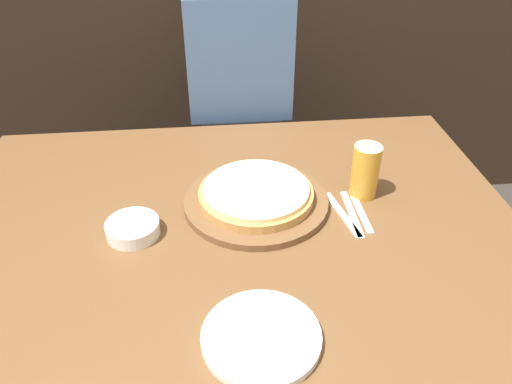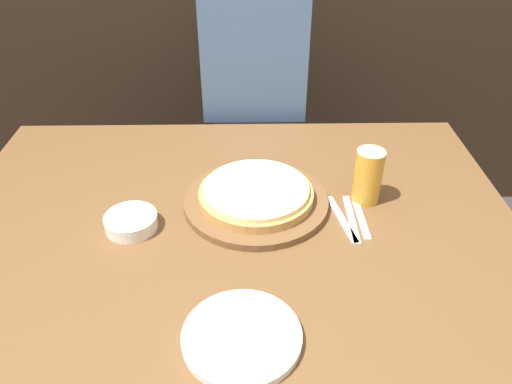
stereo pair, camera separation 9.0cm
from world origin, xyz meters
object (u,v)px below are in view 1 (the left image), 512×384
at_px(pizza_on_board, 256,197).
at_px(dinner_plate, 261,337).
at_px(beer_glass, 365,169).
at_px(side_bowl, 133,228).
at_px(fork, 342,214).
at_px(dinner_knife, 352,214).
at_px(diner_person, 240,125).
at_px(spoon, 361,213).

height_order(pizza_on_board, dinner_plate, pizza_on_board).
xyz_separation_m(beer_glass, side_bowl, (-0.61, -0.11, -0.06)).
distance_m(beer_glass, fork, 0.14).
xyz_separation_m(side_bowl, dinner_knife, (0.56, 0.02, -0.02)).
bearing_deg(pizza_on_board, diner_person, 89.67).
relative_size(spoon, diner_person, 0.13).
relative_size(pizza_on_board, dinner_knife, 1.95).
distance_m(pizza_on_board, fork, 0.23).
bearing_deg(fork, side_bowl, -177.63).
relative_size(pizza_on_board, fork, 1.96).
bearing_deg(dinner_plate, dinner_knife, 53.27).
bearing_deg(pizza_on_board, spoon, -14.75).
distance_m(fork, diner_person, 0.73).
xyz_separation_m(dinner_knife, spoon, (0.03, -0.00, 0.00)).
bearing_deg(spoon, dinner_knife, 180.00).
distance_m(spoon, diner_person, 0.74).
height_order(pizza_on_board, beer_glass, beer_glass).
distance_m(side_bowl, diner_person, 0.78).
bearing_deg(beer_glass, fork, -130.86).
xyz_separation_m(dinner_plate, side_bowl, (-0.28, 0.35, 0.01)).
xyz_separation_m(pizza_on_board, dinner_knife, (0.24, -0.07, -0.02)).
bearing_deg(diner_person, dinner_plate, -92.08).
relative_size(beer_glass, fork, 0.76).
relative_size(beer_glass, side_bowl, 1.14).
bearing_deg(spoon, diner_person, 110.99).
height_order(beer_glass, fork, beer_glass).
height_order(side_bowl, fork, side_bowl).
distance_m(dinner_plate, fork, 0.45).
height_order(beer_glass, diner_person, diner_person).
relative_size(dinner_knife, diner_person, 0.15).
bearing_deg(diner_person, dinner_knife, -70.85).
bearing_deg(dinner_knife, fork, -180.00).
height_order(beer_glass, spoon, beer_glass).
bearing_deg(spoon, fork, 180.00).
xyz_separation_m(beer_glass, dinner_plate, (-0.33, -0.46, -0.07)).
height_order(pizza_on_board, spoon, pizza_on_board).
distance_m(beer_glass, spoon, 0.12).
distance_m(side_bowl, spoon, 0.58).
height_order(dinner_plate, diner_person, diner_person).
height_order(fork, diner_person, diner_person).
bearing_deg(pizza_on_board, dinner_knife, -16.19).
bearing_deg(fork, spoon, 0.00).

